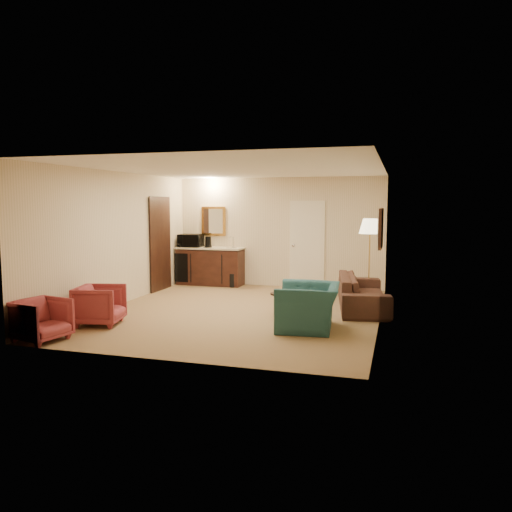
# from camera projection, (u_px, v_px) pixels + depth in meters

# --- Properties ---
(ground) EXTENTS (6.00, 6.00, 0.00)m
(ground) POSITION_uv_depth(u_px,v_px,m) (240.00, 312.00, 9.19)
(ground) COLOR olive
(ground) RESTS_ON ground
(room_walls) EXTENTS (5.02, 6.01, 2.61)m
(room_walls) POSITION_uv_depth(u_px,v_px,m) (247.00, 217.00, 9.77)
(room_walls) COLOR beige
(room_walls) RESTS_ON ground
(wetbar_cabinet) EXTENTS (1.64, 0.58, 0.92)m
(wetbar_cabinet) POSITION_uv_depth(u_px,v_px,m) (210.00, 266.00, 12.20)
(wetbar_cabinet) COLOR #3D1C13
(wetbar_cabinet) RESTS_ON ground
(sofa) EXTENTS (0.94, 2.24, 0.85)m
(sofa) POSITION_uv_depth(u_px,v_px,m) (363.00, 287.00, 9.40)
(sofa) COLOR black
(sofa) RESTS_ON ground
(teal_armchair) EXTENTS (0.81, 1.15, 0.95)m
(teal_armchair) POSITION_uv_depth(u_px,v_px,m) (308.00, 299.00, 7.88)
(teal_armchair) COLOR #204D50
(teal_armchair) RESTS_ON ground
(rose_chair_near) EXTENTS (0.80, 0.83, 0.72)m
(rose_chair_near) POSITION_uv_depth(u_px,v_px,m) (100.00, 303.00, 8.16)
(rose_chair_near) COLOR #983241
(rose_chair_near) RESTS_ON ground
(rose_chair_far) EXTENTS (0.74, 0.77, 0.68)m
(rose_chair_far) POSITION_uv_depth(u_px,v_px,m) (41.00, 318.00, 7.19)
(rose_chair_far) COLOR #983241
(rose_chair_far) RESTS_ON ground
(coffee_table) EXTENTS (0.83, 0.69, 0.41)m
(coffee_table) POSITION_uv_depth(u_px,v_px,m) (290.00, 305.00, 8.79)
(coffee_table) COLOR black
(coffee_table) RESTS_ON ground
(floor_lamp) EXTENTS (0.47, 0.47, 1.69)m
(floor_lamp) POSITION_uv_depth(u_px,v_px,m) (369.00, 259.00, 10.25)
(floor_lamp) COLOR #B3883B
(floor_lamp) RESTS_ON ground
(waste_bin) EXTENTS (0.27, 0.27, 0.33)m
(waste_bin) POSITION_uv_depth(u_px,v_px,m) (233.00, 280.00, 11.90)
(waste_bin) COLOR black
(waste_bin) RESTS_ON ground
(microwave) EXTENTS (0.57, 0.32, 0.38)m
(microwave) POSITION_uv_depth(u_px,v_px,m) (191.00, 239.00, 12.24)
(microwave) COLOR black
(microwave) RESTS_ON wetbar_cabinet
(coffee_maker) EXTENTS (0.17, 0.17, 0.27)m
(coffee_maker) POSITION_uv_depth(u_px,v_px,m) (208.00, 242.00, 12.09)
(coffee_maker) COLOR black
(coffee_maker) RESTS_ON wetbar_cabinet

